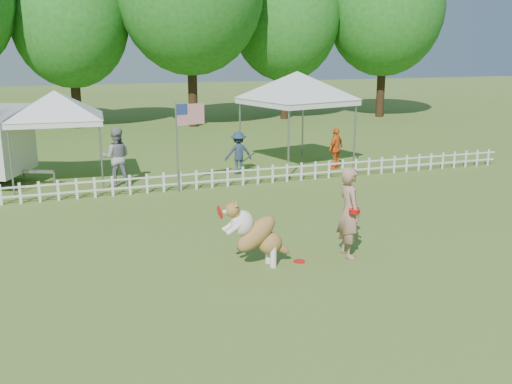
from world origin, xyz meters
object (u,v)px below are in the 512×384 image
frisbee_on_turf (299,261)px  canopy_tent_left (58,138)px  spectator_c (336,148)px  spectator_b (238,153)px  dog (257,234)px  canopy_tent_right (296,120)px  flag_pole (177,148)px  spectator_a (117,157)px  handler (349,212)px

frisbee_on_turf → canopy_tent_left: size_ratio=0.08×
frisbee_on_turf → spectator_c: size_ratio=0.16×
spectator_b → dog: bearing=76.5°
dog → canopy_tent_right: (4.68, 8.91, 0.97)m
canopy_tent_right → flag_pole: 5.45m
frisbee_on_turf → spectator_a: 8.44m
dog → spectator_c: bearing=51.7°
dog → canopy_tent_left: bearing=109.2°
canopy_tent_right → spectator_c: 1.76m
handler → spectator_b: (0.28, 8.33, -0.22)m
frisbee_on_turf → spectator_a: bearing=109.0°
dog → canopy_tent_left: (-3.50, 8.95, 0.74)m
frisbee_on_turf → spectator_b: spectator_b is taller
dog → frisbee_on_turf: bearing=-3.7°
canopy_tent_left → flag_pole: size_ratio=1.07×
dog → handler: bearing=-3.2°
handler → spectator_c: handler is taller
handler → frisbee_on_turf: (-1.09, 0.01, -0.94)m
frisbee_on_turf → spectator_c: spectator_c is taller
dog → spectator_c: spectator_c is taller
handler → flag_pole: flag_pole is taller
handler → spectator_a: (-3.82, 7.95, -0.04)m
canopy_tent_left → flag_pole: canopy_tent_left is taller
dog → spectator_c: (5.77, 7.89, 0.05)m
handler → dog: handler is taller
spectator_b → spectator_c: 3.52m
handler → canopy_tent_left: bearing=36.3°
spectator_a → canopy_tent_left: bearing=-22.5°
canopy_tent_left → dog: bearing=-64.8°
spectator_b → spectator_c: spectator_c is taller
frisbee_on_turf → spectator_a: spectator_a is taller
canopy_tent_right → spectator_b: size_ratio=2.29×
flag_pole → spectator_b: (2.47, 1.78, -0.61)m
canopy_tent_right → spectator_c: size_ratio=2.24×
handler → canopy_tent_left: size_ratio=0.66×
dog → spectator_a: size_ratio=0.77×
frisbee_on_turf → canopy_tent_left: canopy_tent_left is taller
flag_pole → spectator_a: 2.19m
handler → spectator_a: bearing=30.5°
spectator_c → canopy_tent_right: bearing=-76.5°
canopy_tent_right → spectator_b: 2.66m
canopy_tent_right → flag_pole: (-4.88, -2.40, -0.33)m
canopy_tent_left → spectator_a: bearing=-28.0°
handler → canopy_tent_right: bearing=-11.9°
frisbee_on_turf → spectator_c: bearing=58.4°
handler → spectator_b: handler is taller
spectator_a → spectator_c: spectator_a is taller
dog → frisbee_on_turf: (0.89, -0.02, -0.68)m
spectator_a → spectator_c: 7.60m
canopy_tent_left → canopy_tent_right: bearing=3.6°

